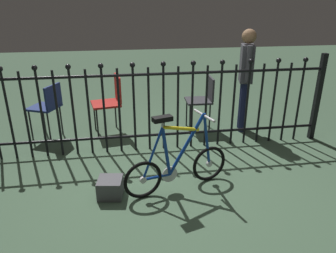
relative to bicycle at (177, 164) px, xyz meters
The scene contains 8 objects.
ground_plane 0.39m from the bicycle, 104.16° to the left, with size 20.00×20.00×0.00m, color #3E5741.
iron_fence 1.10m from the bicycle, 97.32° to the left, with size 4.65×0.07×1.26m.
bicycle is the anchor object (origin of this frame).
chair_navy 2.32m from the bicycle, 134.25° to the left, with size 0.51×0.51×0.82m.
chair_charcoal 1.82m from the bicycle, 66.86° to the left, with size 0.41×0.40×0.84m.
chair_red 1.90m from the bicycle, 112.04° to the left, with size 0.48×0.48×0.89m.
person_visitor 2.11m from the bicycle, 49.34° to the left, with size 0.25×0.46×1.55m.
display_crate 0.76m from the bicycle, behind, with size 0.25×0.25×0.20m, color #4C4C51.
Camera 1 is at (-0.51, -3.23, 1.97)m, focal length 34.30 mm.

